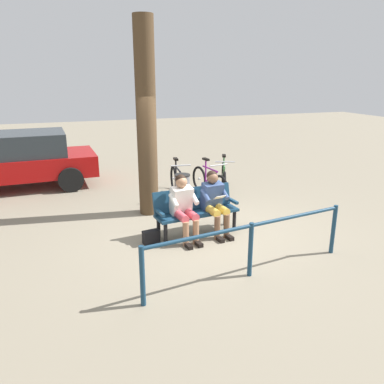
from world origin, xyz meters
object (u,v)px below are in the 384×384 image
object	(u,v)px
bicycle_green	(209,182)
person_reading	(214,200)
handbag	(151,237)
tree_trunk	(146,120)
person_companion	(184,205)
bicycle_blue	(224,178)
bicycle_orange	(177,182)
bench	(195,208)
litter_bin	(182,190)
parked_car	(15,159)

from	to	relation	value
bicycle_green	person_reading	bearing A→B (deg)	-28.91
handbag	tree_trunk	xyz separation A→B (m)	(-0.34, -1.59, 1.90)
person_reading	person_companion	size ratio (longest dim) A/B	1.00
bicycle_blue	bicycle_orange	size ratio (longest dim) A/B	0.94
person_reading	bicycle_blue	xyz separation A→B (m)	(-1.28, -2.44, -0.31)
bench	tree_trunk	size ratio (longest dim) A/B	0.41
bench	bicycle_blue	xyz separation A→B (m)	(-1.62, -2.31, -0.15)
litter_bin	parked_car	size ratio (longest dim) A/B	0.18
person_companion	bicycle_green	distance (m)	2.68
person_reading	bicycle_orange	size ratio (longest dim) A/B	0.72
litter_bin	bicycle_blue	xyz separation A→B (m)	(-1.38, -0.77, -0.02)
tree_trunk	parked_car	bearing A→B (deg)	-47.14
person_companion	bicycle_blue	bearing A→B (deg)	-134.34
bicycle_orange	person_reading	bearing A→B (deg)	4.91
tree_trunk	bicycle_green	world-z (taller)	tree_trunk
tree_trunk	bicycle_blue	distance (m)	2.90
litter_bin	bicycle_green	distance (m)	1.02
person_companion	bicycle_green	world-z (taller)	person_companion
litter_bin	bicycle_orange	bearing A→B (deg)	-99.15
bicycle_green	person_companion	bearing A→B (deg)	-41.30
person_reading	bicycle_orange	bearing A→B (deg)	-97.78
person_companion	tree_trunk	world-z (taller)	tree_trunk
bicycle_blue	bicycle_orange	xyz separation A→B (m)	(1.25, -0.01, 0.00)
handbag	parked_car	bearing A→B (deg)	-61.63
handbag	tree_trunk	size ratio (longest dim) A/B	0.07
tree_trunk	litter_bin	distance (m)	1.83
person_reading	handbag	bearing A→B (deg)	-3.82
bicycle_blue	parked_car	bearing A→B (deg)	-91.17
person_reading	parked_car	xyz separation A→B (m)	(3.78, -4.61, 0.11)
bench	handbag	bearing A→B (deg)	4.95
person_companion	handbag	distance (m)	0.82
bench	bicycle_green	size ratio (longest dim) A/B	0.99
handbag	bicycle_green	xyz separation A→B (m)	(-2.03, -2.25, 0.24)
handbag	parked_car	distance (m)	5.36
bicycle_blue	person_companion	bearing A→B (deg)	-15.26
bench	parked_car	distance (m)	5.66
bicycle_green	handbag	bearing A→B (deg)	-51.30
person_reading	tree_trunk	world-z (taller)	tree_trunk
person_companion	person_reading	bearing A→B (deg)	179.95
handbag	parked_car	world-z (taller)	parked_car
person_reading	litter_bin	size ratio (longest dim) A/B	1.58
handbag	bicycle_blue	distance (m)	3.57
tree_trunk	bicycle_orange	xyz separation A→B (m)	(-0.94, -0.93, -1.66)
bench	person_reading	size ratio (longest dim) A/B	1.37
litter_bin	bicycle_green	world-z (taller)	bicycle_green
litter_bin	bicycle_green	xyz separation A→B (m)	(-0.87, -0.52, -0.02)
parked_car	handbag	bearing A→B (deg)	116.21
person_companion	bicycle_green	xyz separation A→B (m)	(-1.41, -2.26, -0.30)
bench	handbag	world-z (taller)	bench
bicycle_blue	parked_car	world-z (taller)	parked_car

